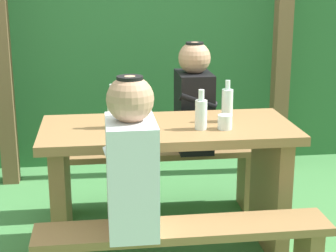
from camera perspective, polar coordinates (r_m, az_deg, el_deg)
The scene contains 14 objects.
ground_plane at distance 3.35m, azimuth 0.00°, elevation -12.71°, with size 12.00×12.00×0.00m, color #407C41.
hedge_backdrop at distance 5.00m, azimuth -2.97°, elevation 6.46°, with size 6.40×0.80×1.60m, color #2B6433.
pergola_post_left at distance 4.30m, azimuth -16.68°, elevation 6.96°, with size 0.12×0.12×1.99m, color brown.
pergola_post_right at distance 4.49m, azimuth 11.63°, elevation 7.61°, with size 0.12×0.12×1.99m, color brown.
picnic_table at distance 3.14m, azimuth 0.00°, elevation -4.32°, with size 1.40×0.64×0.77m.
bench_near at distance 2.70m, azimuth 1.63°, elevation -12.57°, with size 1.40×0.24×0.44m.
bench_far at distance 3.75m, azimuth -1.15°, elevation -4.29°, with size 1.40×0.24×0.44m.
person_white_shirt at distance 2.49m, azimuth -3.79°, elevation -3.58°, with size 0.25×0.35×0.72m.
person_black_coat at distance 3.65m, azimuth 2.69°, elevation 2.60°, with size 0.25×0.35×0.72m.
drinking_glass at distance 3.00m, azimuth 5.87°, elevation 0.41°, with size 0.08×0.08×0.08m, color silver.
bottle_left at distance 2.98m, azimuth 3.42°, elevation 1.31°, with size 0.07×0.07×0.22m.
bottle_right at distance 3.01m, azimuth -5.64°, elevation 1.58°, with size 0.07×0.07×0.24m.
bottle_center at distance 3.14m, azimuth 6.10°, elevation 2.20°, with size 0.06×0.06×0.24m.
cell_phone at distance 3.11m, azimuth -3.24°, elevation 0.38°, with size 0.07×0.14×0.01m, color black.
Camera 1 is at (-0.38, -2.93, 1.58)m, focal length 59.33 mm.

